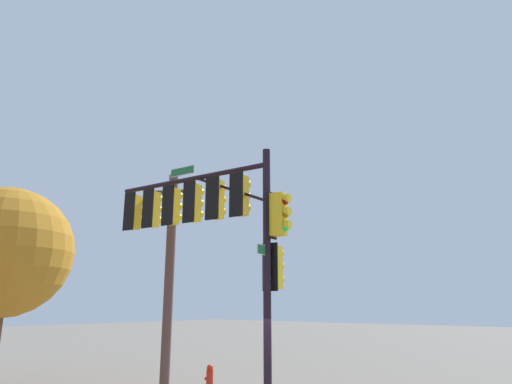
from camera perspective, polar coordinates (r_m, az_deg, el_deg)
The scene contains 4 objects.
signal_pole_assembly at distance 12.81m, azimuth -5.58°, elevation -3.66°, with size 6.10×1.51×6.91m.
utility_pole at distance 15.50m, azimuth -10.94°, elevation -10.53°, with size 1.61×1.01×7.26m.
fire_hydrant at distance 16.85m, azimuth -5.90°, elevation -22.32°, with size 0.33×0.24×0.83m.
tree_near at distance 19.08m, azimuth -29.16°, elevation -6.66°, with size 4.77×4.77×7.13m.
Camera 1 is at (-7.05, 9.07, 2.83)m, focal length 31.58 mm.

